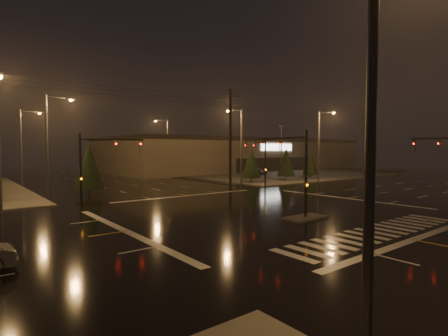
{
  "coord_description": "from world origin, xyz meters",
  "views": [
    {
      "loc": [
        -18.71,
        -19.05,
        4.66
      ],
      "look_at": [
        0.76,
        5.95,
        3.0
      ],
      "focal_mm": 28.0,
      "sensor_mm": 36.0,
      "label": 1
    }
  ],
  "objects": [
    {
      "name": "ground",
      "position": [
        0.0,
        0.0,
        0.0
      ],
      "size": [
        140.0,
        140.0,
        0.0
      ],
      "primitive_type": "plane",
      "color": "black",
      "rests_on": "ground"
    },
    {
      "name": "sidewalk_ne",
      "position": [
        30.0,
        30.0,
        0.06
      ],
      "size": [
        36.0,
        36.0,
        0.12
      ],
      "primitive_type": "cube",
      "color": "#4A4842",
      "rests_on": "ground"
    },
    {
      "name": "median_island",
      "position": [
        0.0,
        -4.0,
        0.07
      ],
      "size": [
        3.0,
        1.6,
        0.15
      ],
      "primitive_type": "cube",
      "color": "#4A4842",
      "rests_on": "ground"
    },
    {
      "name": "crosswalk",
      "position": [
        0.0,
        -9.0,
        0.01
      ],
      "size": [
        15.0,
        2.6,
        0.01
      ],
      "primitive_type": "cube",
      "color": "beige",
      "rests_on": "ground"
    },
    {
      "name": "stop_bar_near",
      "position": [
        0.0,
        -11.0,
        0.01
      ],
      "size": [
        16.0,
        0.5,
        0.01
      ],
      "primitive_type": "cube",
      "color": "beige",
      "rests_on": "ground"
    },
    {
      "name": "stop_bar_far",
      "position": [
        0.0,
        11.0,
        0.01
      ],
      "size": [
        16.0,
        0.5,
        0.01
      ],
      "primitive_type": "cube",
      "color": "beige",
      "rests_on": "ground"
    },
    {
      "name": "parking_lot",
      "position": [
        35.0,
        28.0,
        0.04
      ],
      "size": [
        50.0,
        24.0,
        0.08
      ],
      "primitive_type": "cube",
      "color": "black",
      "rests_on": "ground"
    },
    {
      "name": "retail_building",
      "position": [
        35.0,
        45.99,
        3.84
      ],
      "size": [
        60.2,
        28.3,
        7.2
      ],
      "color": "brown",
      "rests_on": "ground"
    },
    {
      "name": "signal_mast_median",
      "position": [
        0.0,
        -3.07,
        3.75
      ],
      "size": [
        0.25,
        4.59,
        6.0
      ],
      "color": "black",
      "rests_on": "ground"
    },
    {
      "name": "signal_mast_ne",
      "position": [
        9.5,
        10.14,
        3.79
      ],
      "size": [
        4.84,
        1.86,
        6.0
      ],
      "color": "black",
      "rests_on": "ground"
    },
    {
      "name": "signal_mast_nw",
      "position": [
        -9.5,
        10.14,
        3.79
      ],
      "size": [
        4.84,
        1.86,
        6.0
      ],
      "color": "black",
      "rests_on": "ground"
    },
    {
      "name": "streetlight_0",
      "position": [
        -11.18,
        -15.0,
        5.8
      ],
      "size": [
        2.77,
        0.32,
        10.0
      ],
      "color": "#38383A",
      "rests_on": "ground"
    },
    {
      "name": "streetlight_1",
      "position": [
        -11.18,
        18.0,
        5.8
      ],
      "size": [
        2.77,
        0.32,
        10.0
      ],
      "color": "#38383A",
      "rests_on": "ground"
    },
    {
      "name": "streetlight_2",
      "position": [
        -11.18,
        34.0,
        5.8
      ],
      "size": [
        2.77,
        0.32,
        10.0
      ],
      "color": "#38383A",
      "rests_on": "ground"
    },
    {
      "name": "streetlight_3",
      "position": [
        11.18,
        16.0,
        5.8
      ],
      "size": [
        2.77,
        0.32,
        10.0
      ],
      "color": "#38383A",
      "rests_on": "ground"
    },
    {
      "name": "streetlight_4",
      "position": [
        11.18,
        36.0,
        5.8
      ],
      "size": [
        2.77,
        0.32,
        10.0
      ],
      "color": "#38383A",
      "rests_on": "ground"
    },
    {
      "name": "streetlight_6",
      "position": [
        22.0,
        11.18,
        5.8
      ],
      "size": [
        0.32,
        2.77,
        10.0
      ],
      "color": "#38383A",
      "rests_on": "ground"
    },
    {
      "name": "utility_pole_1",
      "position": [
        8.0,
        14.0,
        6.13
      ],
      "size": [
        2.2,
        0.32,
        12.0
      ],
      "color": "black",
      "rests_on": "ground"
    },
    {
      "name": "utility_pole_2",
      "position": [
        38.0,
        14.0,
        6.13
      ],
      "size": [
        2.2,
        0.32,
        12.0
      ],
      "color": "black",
      "rests_on": "ground"
    },
    {
      "name": "conifer_0",
      "position": [
        14.43,
        17.3,
        2.85
      ],
      "size": [
        2.75,
        2.75,
        5.0
      ],
      "color": "black",
      "rests_on": "ground"
    },
    {
      "name": "conifer_1",
      "position": [
        20.78,
        16.46,
        2.8
      ],
      "size": [
        2.69,
        2.69,
        4.9
      ],
      "color": "black",
      "rests_on": "ground"
    },
    {
      "name": "conifer_2",
      "position": [
        26.38,
        16.39,
        2.64
      ],
      "size": [
        2.48,
        2.48,
        4.58
      ],
      "color": "black",
      "rests_on": "ground"
    },
    {
      "name": "conifer_3",
      "position": [
        -7.88,
        17.08,
        3.01
      ],
      "size": [
        2.96,
        2.96,
        5.33
      ],
      "color": "black",
      "rests_on": "ground"
    },
    {
      "name": "car_parked",
      "position": [
        25.26,
        27.39,
        0.69
      ],
      "size": [
        1.9,
        4.13,
        1.37
      ],
      "primitive_type": "imported",
      "rotation": [
        0.0,
        0.0,
        -0.07
      ],
      "color": "black",
      "rests_on": "ground"
    }
  ]
}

